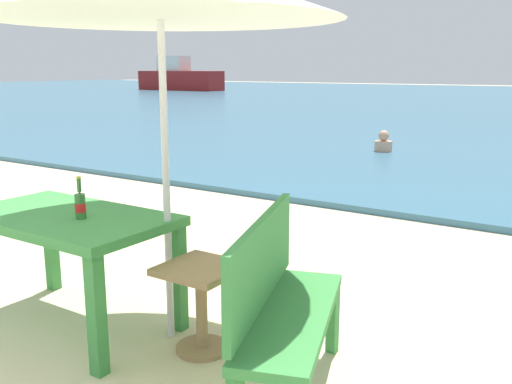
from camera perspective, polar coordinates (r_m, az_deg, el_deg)
picnic_table_green at (r=3.89m, az=-18.31°, el=-3.66°), size 1.40×0.80×0.76m
beer_bottle_amber at (r=3.69m, az=-17.09°, el=-1.14°), size 0.07×0.07×0.26m
side_table_wood at (r=3.46m, az=-5.47°, el=-10.21°), size 0.44×0.44×0.54m
bench_green_left at (r=2.92m, az=2.35°, el=-10.55°), size 0.73×1.25×0.95m
swimmer_person at (r=11.48m, az=12.57°, el=4.77°), size 0.34×0.34×0.41m
boat_fishing_trawler at (r=43.36m, az=-7.64°, el=11.20°), size 6.75×1.84×2.45m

